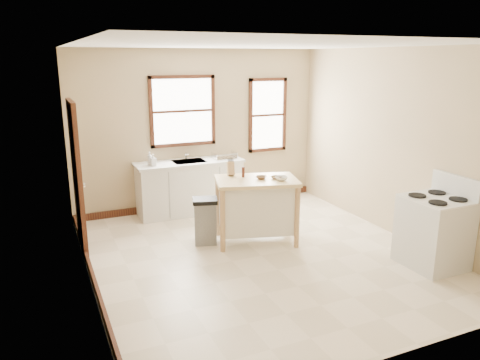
# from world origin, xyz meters

# --- Properties ---
(floor) EXTENTS (5.00, 5.00, 0.00)m
(floor) POSITION_xyz_m (0.00, 0.00, 0.00)
(floor) COLOR #F3E0C1
(floor) RESTS_ON ground
(ceiling) EXTENTS (5.00, 5.00, 0.00)m
(ceiling) POSITION_xyz_m (0.00, 0.00, 2.80)
(ceiling) COLOR white
(ceiling) RESTS_ON ground
(wall_back) EXTENTS (4.50, 0.04, 2.80)m
(wall_back) POSITION_xyz_m (0.00, 2.50, 1.40)
(wall_back) COLOR tan
(wall_back) RESTS_ON ground
(wall_left) EXTENTS (0.04, 5.00, 2.80)m
(wall_left) POSITION_xyz_m (-2.25, 0.00, 1.40)
(wall_left) COLOR tan
(wall_left) RESTS_ON ground
(wall_right) EXTENTS (0.04, 5.00, 2.80)m
(wall_right) POSITION_xyz_m (2.25, 0.00, 1.40)
(wall_right) COLOR tan
(wall_right) RESTS_ON ground
(window_main) EXTENTS (1.17, 0.06, 1.22)m
(window_main) POSITION_xyz_m (-0.30, 2.48, 1.75)
(window_main) COLOR black
(window_main) RESTS_ON wall_back
(window_side) EXTENTS (0.77, 0.06, 1.37)m
(window_side) POSITION_xyz_m (1.35, 2.48, 1.60)
(window_side) COLOR black
(window_side) RESTS_ON wall_back
(door_left) EXTENTS (0.06, 0.90, 2.10)m
(door_left) POSITION_xyz_m (-2.21, 1.30, 1.05)
(door_left) COLOR black
(door_left) RESTS_ON ground
(baseboard_back) EXTENTS (4.50, 0.04, 0.12)m
(baseboard_back) POSITION_xyz_m (0.00, 2.47, 0.06)
(baseboard_back) COLOR black
(baseboard_back) RESTS_ON ground
(baseboard_left) EXTENTS (0.04, 5.00, 0.12)m
(baseboard_left) POSITION_xyz_m (-2.22, 0.00, 0.06)
(baseboard_left) COLOR black
(baseboard_left) RESTS_ON ground
(sink_counter) EXTENTS (1.86, 0.62, 0.92)m
(sink_counter) POSITION_xyz_m (-0.30, 2.20, 0.46)
(sink_counter) COLOR silver
(sink_counter) RESTS_ON ground
(faucet) EXTENTS (0.03, 0.03, 0.22)m
(faucet) POSITION_xyz_m (-0.30, 2.38, 1.03)
(faucet) COLOR silver
(faucet) RESTS_ON sink_counter
(soap_bottle_a) EXTENTS (0.10, 0.10, 0.22)m
(soap_bottle_a) POSITION_xyz_m (-0.98, 2.20, 1.03)
(soap_bottle_a) COLOR #B2B2B2
(soap_bottle_a) RESTS_ON sink_counter
(soap_bottle_b) EXTENTS (0.10, 0.10, 0.19)m
(soap_bottle_b) POSITION_xyz_m (-0.94, 2.12, 1.02)
(soap_bottle_b) COLOR #B2B2B2
(soap_bottle_b) RESTS_ON sink_counter
(dish_rack) EXTENTS (0.44, 0.35, 0.10)m
(dish_rack) POSITION_xyz_m (0.33, 2.15, 0.97)
(dish_rack) COLOR silver
(dish_rack) RESTS_ON sink_counter
(kitchen_island) EXTENTS (1.32, 1.03, 0.95)m
(kitchen_island) POSITION_xyz_m (0.17, 0.52, 0.48)
(kitchen_island) COLOR tan
(kitchen_island) RESTS_ON ground
(knife_block) EXTENTS (0.12, 0.12, 0.20)m
(knife_block) POSITION_xyz_m (-0.09, 0.86, 1.05)
(knife_block) COLOR tan
(knife_block) RESTS_ON kitchen_island
(pepper_grinder) EXTENTS (0.04, 0.04, 0.15)m
(pepper_grinder) POSITION_xyz_m (0.04, 0.70, 1.03)
(pepper_grinder) COLOR #431C12
(pepper_grinder) RESTS_ON kitchen_island
(bowl_a) EXTENTS (0.22, 0.22, 0.04)m
(bowl_a) POSITION_xyz_m (0.24, 0.50, 0.97)
(bowl_a) COLOR brown
(bowl_a) RESTS_ON kitchen_island
(bowl_b) EXTENTS (0.20, 0.20, 0.04)m
(bowl_b) POSITION_xyz_m (0.44, 0.42, 0.97)
(bowl_b) COLOR brown
(bowl_b) RESTS_ON kitchen_island
(bowl_c) EXTENTS (0.20, 0.20, 0.06)m
(bowl_c) POSITION_xyz_m (0.46, 0.31, 0.98)
(bowl_c) COLOR silver
(bowl_c) RESTS_ON kitchen_island
(trash_bin) EXTENTS (0.42, 0.39, 0.68)m
(trash_bin) POSITION_xyz_m (-0.54, 0.75, 0.34)
(trash_bin) COLOR gray
(trash_bin) RESTS_ON ground
(gas_stove) EXTENTS (0.74, 0.75, 1.19)m
(gas_stove) POSITION_xyz_m (1.90, -1.17, 0.59)
(gas_stove) COLOR silver
(gas_stove) RESTS_ON ground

